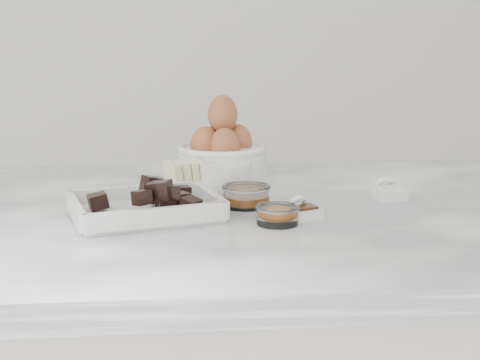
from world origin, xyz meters
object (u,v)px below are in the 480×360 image
(chocolate_dish, at_px, (145,202))
(vanilla_spoon, at_px, (303,211))
(egg_bowl, at_px, (222,153))
(sugar_ramekin, at_px, (226,176))
(honey_bowl, at_px, (246,195))
(salt_spoon, at_px, (388,191))
(zest_bowl, at_px, (277,214))
(butter_plate, at_px, (187,181))

(chocolate_dish, xyz_separation_m, vanilla_spoon, (0.25, -0.03, -0.01))
(egg_bowl, bearing_deg, vanilla_spoon, -69.58)
(chocolate_dish, bearing_deg, egg_bowl, 62.30)
(sugar_ramekin, height_order, egg_bowl, egg_bowl)
(honey_bowl, relative_size, salt_spoon, 1.23)
(zest_bowl, distance_m, salt_spoon, 0.27)
(chocolate_dish, height_order, zest_bowl, chocolate_dish)
(sugar_ramekin, xyz_separation_m, vanilla_spoon, (0.11, -0.19, -0.02))
(honey_bowl, bearing_deg, salt_spoon, 6.83)
(egg_bowl, bearing_deg, honey_bowl, -82.46)
(sugar_ramekin, bearing_deg, zest_bowl, -73.96)
(sugar_ramekin, distance_m, egg_bowl, 0.11)
(zest_bowl, bearing_deg, chocolate_dish, 163.43)
(butter_plate, relative_size, salt_spoon, 2.61)
(butter_plate, bearing_deg, sugar_ramekin, -8.63)
(salt_spoon, bearing_deg, egg_bowl, 147.88)
(chocolate_dish, distance_m, honey_bowl, 0.18)
(honey_bowl, xyz_separation_m, zest_bowl, (0.04, -0.12, -0.00))
(egg_bowl, xyz_separation_m, vanilla_spoon, (0.11, -0.29, -0.04))
(honey_bowl, distance_m, zest_bowl, 0.12)
(salt_spoon, bearing_deg, sugar_ramekin, 165.35)
(sugar_ramekin, bearing_deg, egg_bowl, 90.14)
(chocolate_dish, relative_size, vanilla_spoon, 3.92)
(honey_bowl, bearing_deg, vanilla_spoon, -46.02)
(salt_spoon, bearing_deg, butter_plate, 166.53)
(chocolate_dish, distance_m, salt_spoon, 0.43)
(butter_plate, relative_size, zest_bowl, 2.62)
(butter_plate, bearing_deg, egg_bowl, 53.06)
(sugar_ramekin, height_order, vanilla_spoon, sugar_ramekin)
(butter_plate, height_order, vanilla_spoon, butter_plate)
(butter_plate, distance_m, zest_bowl, 0.27)
(zest_bowl, bearing_deg, egg_bowl, 101.10)
(honey_bowl, bearing_deg, chocolate_dish, -161.40)
(zest_bowl, bearing_deg, salt_spoon, 33.80)
(honey_bowl, bearing_deg, sugar_ramekin, 104.65)
(chocolate_dish, relative_size, zest_bowl, 3.91)
(egg_bowl, height_order, salt_spoon, egg_bowl)
(honey_bowl, distance_m, vanilla_spoon, 0.12)
(salt_spoon, bearing_deg, zest_bowl, -146.20)
(sugar_ramekin, distance_m, honey_bowl, 0.11)
(sugar_ramekin, height_order, zest_bowl, sugar_ramekin)
(butter_plate, xyz_separation_m, vanilla_spoon, (0.18, -0.20, -0.01))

